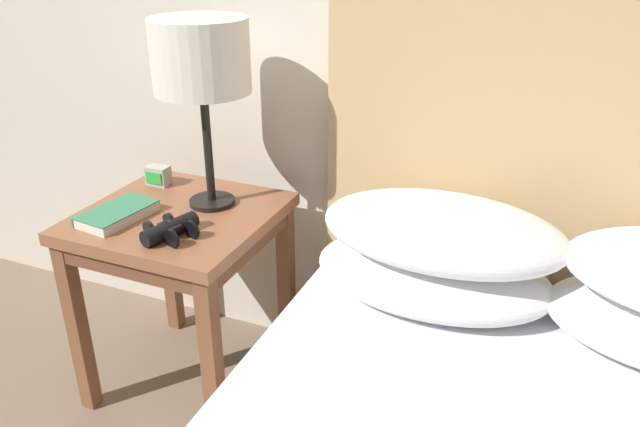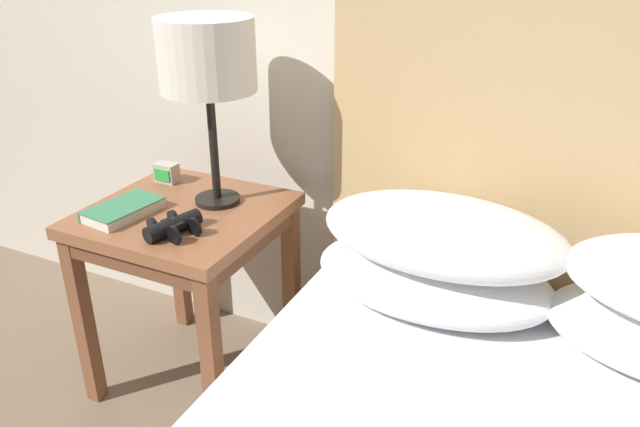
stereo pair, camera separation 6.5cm
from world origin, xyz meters
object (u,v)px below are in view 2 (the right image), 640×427
at_px(table_lamp, 207,59).
at_px(binoculars_pair, 174,226).
at_px(book_on_nightstand, 123,209).
at_px(alarm_clock, 167,173).
at_px(nightstand, 186,236).

distance_m(table_lamp, binoculars_pair, 0.45).
xyz_separation_m(book_on_nightstand, binoculars_pair, (0.20, -0.03, 0.01)).
distance_m(book_on_nightstand, alarm_clock, 0.25).
height_order(book_on_nightstand, binoculars_pair, binoculars_pair).
relative_size(book_on_nightstand, alarm_clock, 3.19).
relative_size(nightstand, book_on_nightstand, 2.65).
xyz_separation_m(binoculars_pair, alarm_clock, (-0.24, 0.28, 0.01)).
bearing_deg(alarm_clock, binoculars_pair, -49.12).
height_order(nightstand, binoculars_pair, binoculars_pair).
xyz_separation_m(nightstand, book_on_nightstand, (-0.13, -0.10, 0.10)).
distance_m(book_on_nightstand, binoculars_pair, 0.20).
height_order(table_lamp, binoculars_pair, table_lamp).
relative_size(nightstand, alarm_clock, 8.45).
bearing_deg(table_lamp, alarm_clock, 165.54).
bearing_deg(alarm_clock, book_on_nightstand, -80.39).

